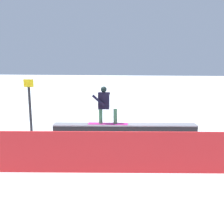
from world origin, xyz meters
TOP-DOWN VIEW (x-y plane):
  - ground_plane at (0.00, 0.00)m, footprint 120.00×120.00m
  - grind_box at (0.00, 0.00)m, footprint 5.34×1.28m
  - snowboarder at (0.74, 0.10)m, footprint 1.50×0.47m
  - safety_fence at (0.00, 3.15)m, footprint 10.70×1.69m
  - trail_marker at (3.77, -0.00)m, footprint 0.40×0.10m

SIDE VIEW (x-z plane):
  - ground_plane at x=0.00m, z-range 0.00..0.00m
  - grind_box at x=0.00m, z-range -0.02..0.49m
  - safety_fence at x=0.00m, z-range 0.00..1.07m
  - trail_marker at x=3.77m, z-range 0.07..2.21m
  - snowboarder at x=0.74m, z-range 0.56..1.96m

